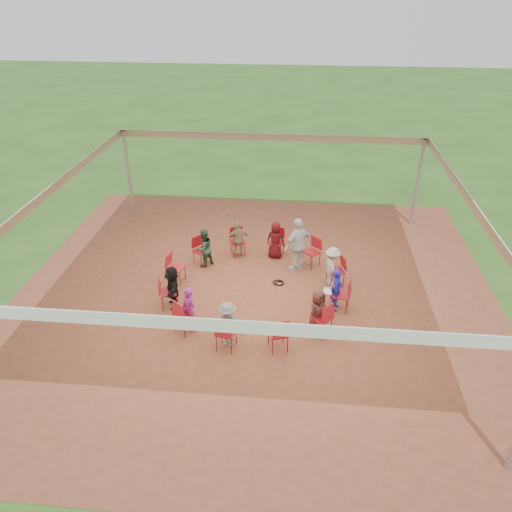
# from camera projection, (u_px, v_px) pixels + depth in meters

# --- Properties ---
(ground) EXTENTS (80.00, 80.00, 0.00)m
(ground) POSITION_uv_depth(u_px,v_px,m) (255.00, 295.00, 13.59)
(ground) COLOR #2C5A1C
(ground) RESTS_ON ground
(dirt_patch) EXTENTS (13.00, 13.00, 0.00)m
(dirt_patch) POSITION_uv_depth(u_px,v_px,m) (255.00, 295.00, 13.58)
(dirt_patch) COLOR brown
(dirt_patch) RESTS_ON ground
(tent) EXTENTS (10.33, 10.33, 3.00)m
(tent) POSITION_uv_depth(u_px,v_px,m) (255.00, 216.00, 12.42)
(tent) COLOR #B2B2B7
(tent) RESTS_ON ground
(chair_0) EXTENTS (0.51, 0.50, 0.90)m
(chair_0) POSITION_uv_depth(u_px,v_px,m) (341.00, 295.00, 12.79)
(chair_0) COLOR #A7141D
(chair_0) RESTS_ON ground
(chair_1) EXTENTS (0.55, 0.54, 0.90)m
(chair_1) POSITION_uv_depth(u_px,v_px,m) (336.00, 271.00, 13.83)
(chair_1) COLOR #A7141D
(chair_1) RESTS_ON ground
(chair_2) EXTENTS (0.61, 0.61, 0.90)m
(chair_2) POSITION_uv_depth(u_px,v_px,m) (312.00, 252.00, 14.74)
(chair_2) COLOR #A7141D
(chair_2) RESTS_ON ground
(chair_3) EXTENTS (0.50, 0.51, 0.90)m
(chair_3) POSITION_uv_depth(u_px,v_px,m) (276.00, 242.00, 15.29)
(chair_3) COLOR #A7141D
(chair_3) RESTS_ON ground
(chair_4) EXTENTS (0.54, 0.55, 0.90)m
(chair_4) POSITION_uv_depth(u_px,v_px,m) (238.00, 242.00, 15.32)
(chair_4) COLOR #A7141D
(chair_4) RESTS_ON ground
(chair_5) EXTENTS (0.61, 0.61, 0.90)m
(chair_5) POSITION_uv_depth(u_px,v_px,m) (202.00, 251.00, 14.82)
(chair_5) COLOR #A7141D
(chair_5) RESTS_ON ground
(chair_6) EXTENTS (0.51, 0.50, 0.90)m
(chair_6) POSITION_uv_depth(u_px,v_px,m) (176.00, 268.00, 13.94)
(chair_6) COLOR #A7141D
(chair_6) RESTS_ON ground
(chair_7) EXTENTS (0.55, 0.54, 0.90)m
(chair_7) POSITION_uv_depth(u_px,v_px,m) (168.00, 292.00, 12.90)
(chair_7) COLOR #A7141D
(chair_7) RESTS_ON ground
(chair_8) EXTENTS (0.61, 0.61, 0.90)m
(chair_8) POSITION_uv_depth(u_px,v_px,m) (185.00, 316.00, 11.98)
(chair_8) COLOR #A7141D
(chair_8) RESTS_ON ground
(chair_9) EXTENTS (0.50, 0.51, 0.90)m
(chair_9) POSITION_uv_depth(u_px,v_px,m) (226.00, 333.00, 11.44)
(chair_9) COLOR #A7141D
(chair_9) RESTS_ON ground
(chair_10) EXTENTS (0.54, 0.55, 0.90)m
(chair_10) POSITION_uv_depth(u_px,v_px,m) (278.00, 333.00, 11.41)
(chair_10) COLOR #A7141D
(chair_10) RESTS_ON ground
(chair_11) EXTENTS (0.61, 0.61, 0.90)m
(chair_11) POSITION_uv_depth(u_px,v_px,m) (321.00, 319.00, 11.91)
(chair_11) COLOR #A7141D
(chair_11) RESTS_ON ground
(person_seated_0) EXTENTS (0.36, 0.47, 1.17)m
(person_seated_0) POSITION_uv_depth(u_px,v_px,m) (337.00, 289.00, 12.75)
(person_seated_0) COLOR #1C18A6
(person_seated_0) RESTS_ON ground
(person_seated_1) EXTENTS (0.60, 0.84, 1.17)m
(person_seated_1) POSITION_uv_depth(u_px,v_px,m) (332.00, 267.00, 13.74)
(person_seated_1) COLOR #ABA897
(person_seated_1) RESTS_ON ground
(person_seated_2) EXTENTS (0.62, 0.42, 1.17)m
(person_seated_2) POSITION_uv_depth(u_px,v_px,m) (276.00, 240.00, 15.12)
(person_seated_2) COLOR #440A0E
(person_seated_2) RESTS_ON ground
(person_seated_3) EXTENTS (0.76, 0.56, 1.17)m
(person_seated_3) POSITION_uv_depth(u_px,v_px,m) (238.00, 240.00, 15.15)
(person_seated_3) COLOR #8F8258
(person_seated_3) RESTS_ON ground
(person_seated_4) EXTENTS (0.62, 0.64, 1.17)m
(person_seated_4) POSITION_uv_depth(u_px,v_px,m) (204.00, 248.00, 14.68)
(person_seated_4) COLOR #244831
(person_seated_4) RESTS_ON ground
(person_seated_5) EXTENTS (0.74, 1.16, 1.17)m
(person_seated_5) POSITION_uv_depth(u_px,v_px,m) (173.00, 287.00, 12.85)
(person_seated_5) COLOR black
(person_seated_5) RESTS_ON ground
(person_seated_6) EXTENTS (0.51, 0.49, 1.17)m
(person_seated_6) POSITION_uv_depth(u_px,v_px,m) (189.00, 309.00, 11.99)
(person_seated_6) COLOR #8B226C
(person_seated_6) RESTS_ON ground
(person_seated_7) EXTENTS (0.81, 0.51, 1.17)m
(person_seated_7) POSITION_uv_depth(u_px,v_px,m) (228.00, 325.00, 11.47)
(person_seated_7) COLOR slate
(person_seated_7) RESTS_ON ground
(person_seated_8) EXTENTS (0.62, 0.64, 1.17)m
(person_seated_8) POSITION_uv_depth(u_px,v_px,m) (318.00, 312.00, 11.91)
(person_seated_8) COLOR #502320
(person_seated_8) RESTS_ON ground
(standing_person) EXTENTS (1.06, 1.02, 1.66)m
(standing_person) POSITION_uv_depth(u_px,v_px,m) (298.00, 245.00, 14.32)
(standing_person) COLOR silver
(standing_person) RESTS_ON ground
(cable_coil) EXTENTS (0.36, 0.36, 0.03)m
(cable_coil) POSITION_uv_depth(u_px,v_px,m) (279.00, 283.00, 14.08)
(cable_coil) COLOR black
(cable_coil) RESTS_ON ground
(laptop) EXTENTS (0.32, 0.37, 0.23)m
(laptop) POSITION_uv_depth(u_px,v_px,m) (330.00, 289.00, 12.81)
(laptop) COLOR #B7B7BC
(laptop) RESTS_ON ground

